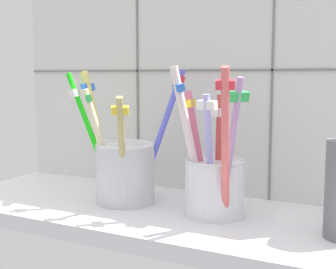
% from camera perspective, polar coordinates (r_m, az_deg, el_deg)
% --- Properties ---
extents(counter_slab, '(0.64, 0.22, 0.02)m').
position_cam_1_polar(counter_slab, '(0.63, -0.30, -9.93)').
color(counter_slab, silver).
rests_on(counter_slab, ground).
extents(tile_wall_back, '(0.64, 0.02, 0.45)m').
position_cam_1_polar(tile_wall_back, '(0.71, 4.27, 9.66)').
color(tile_wall_back, silver).
rests_on(tile_wall_back, ground).
extents(toothbrush_cup_left, '(0.15, 0.13, 0.18)m').
position_cam_1_polar(toothbrush_cup_left, '(0.65, -5.35, -3.98)').
color(toothbrush_cup_left, silver).
rests_on(toothbrush_cup_left, counter_slab).
extents(toothbrush_cup_right, '(0.10, 0.12, 0.19)m').
position_cam_1_polar(toothbrush_cup_right, '(0.59, 5.59, -5.39)').
color(toothbrush_cup_right, silver).
rests_on(toothbrush_cup_right, counter_slab).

